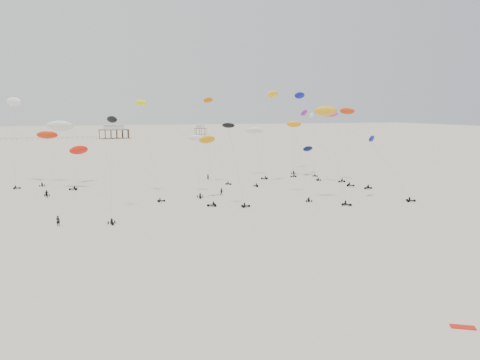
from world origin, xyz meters
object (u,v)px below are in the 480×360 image
object	(u,v)px
rig_9	(313,128)
spectator_0	(58,226)
rig_0	(197,159)
pavilion_small	(200,130)
rig_4	(330,129)
pavilion_main	(114,132)

from	to	relation	value
rig_9	spectator_0	xyz separation A→B (m)	(-68.24, -38.90, -14.85)
rig_0	spectator_0	bearing A→B (deg)	46.55
pavilion_small	rig_9	xyz separation A→B (m)	(-24.34, -250.58, 11.36)
rig_4	spectator_0	size ratio (longest dim) A/B	9.65
spectator_0	pavilion_main	bearing A→B (deg)	-78.24
rig_0	pavilion_main	bearing A→B (deg)	-78.88
pavilion_small	rig_4	distance (m)	286.27
rig_0	spectator_0	size ratio (longest dim) A/B	6.73
rig_9	rig_0	bearing A→B (deg)	101.41
rig_9	rig_4	bearing A→B (deg)	147.98
pavilion_main	rig_4	world-z (taller)	rig_4
rig_4	pavilion_main	bearing A→B (deg)	-116.89
pavilion_main	pavilion_small	distance (m)	76.16
rig_9	spectator_0	world-z (taller)	rig_9
pavilion_small	rig_4	world-z (taller)	rig_4
pavilion_main	rig_9	bearing A→B (deg)	-78.31
rig_4	rig_9	xyz separation A→B (m)	(12.46, 33.04, -1.17)
rig_4	rig_9	bearing A→B (deg)	-145.01
pavilion_main	rig_9	distance (m)	225.50
rig_4	rig_9	size ratio (longest dim) A/B	0.94
rig_4	spectator_0	distance (m)	58.34
pavilion_main	rig_0	size ratio (longest dim) A/B	1.42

